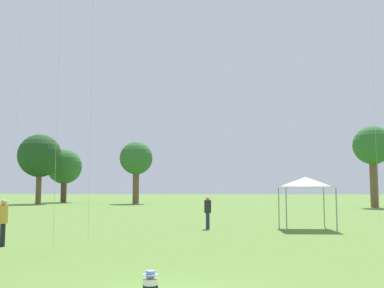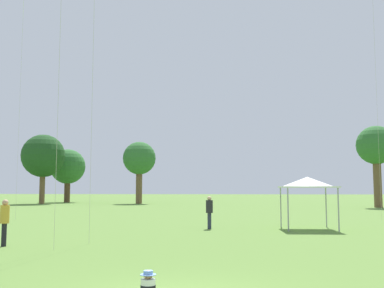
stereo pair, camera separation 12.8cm
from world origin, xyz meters
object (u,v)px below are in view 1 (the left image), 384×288
Objects in this scene: person_standing_2 at (208,209)px; distant_tree_1 at (40,156)px; canopy_tent at (306,183)px; seated_toddler at (151,288)px; distant_tree_3 at (373,147)px; person_standing_0 at (3,218)px; distant_tree_0 at (64,167)px; distant_tree_2 at (136,159)px.

person_standing_2 is 0.18× the size of distant_tree_1.
seated_toddler is at bearing -109.83° from canopy_tent.
distant_tree_3 reaches higher than person_standing_2.
distant_tree_0 is (-16.84, 51.16, 4.40)m from person_standing_0.
distant_tree_0 is at bearing 158.55° from distant_tree_2.
seated_toddler is 55.48m from distant_tree_2.
seated_toddler is 16.96m from canopy_tent.
person_standing_2 is (7.39, 7.99, -0.02)m from person_standing_0.
seated_toddler is 0.34× the size of person_standing_2.
canopy_tent is 0.33× the size of distant_tree_2.
distant_tree_2 is at bearing 114.33° from canopy_tent.
person_standing_0 is at bearing 134.00° from seated_toddler.
distant_tree_2 is (-11.52, 53.93, 6.04)m from seated_toddler.
person_standing_0 is 10.88m from person_standing_2.
person_standing_2 is at bearing -177.42° from canopy_tent.
canopy_tent is at bearing -50.59° from person_standing_0.
canopy_tent is (12.68, 8.22, 1.43)m from person_standing_0.
distant_tree_3 reaches higher than canopy_tent.
distant_tree_0 is at bearing 113.50° from seated_toddler.
distant_tree_1 is (-30.62, 36.25, 4.19)m from canopy_tent.
distant_tree_2 reaches higher than person_standing_0.
distant_tree_1 is 43.80m from distant_tree_3.
person_standing_2 is 0.20× the size of distant_tree_2.
distant_tree_0 is at bearing 160.41° from distant_tree_3.
seated_toddler is 0.34× the size of person_standing_0.
person_standing_0 is 44.46m from distant_tree_3.
canopy_tent is (5.29, 0.24, 1.44)m from person_standing_2.
distant_tree_0 reaches higher than person_standing_2.
distant_tree_1 reaches higher than person_standing_2.
distant_tree_0 reaches higher than canopy_tent.
distant_tree_0 is at bearing 80.62° from distant_tree_1.
person_standing_2 is at bearing -55.23° from distant_tree_1.
person_standing_0 is 0.21× the size of distant_tree_0.
person_standing_0 is 46.85m from distant_tree_2.
distant_tree_0 is (-23.81, 58.76, 5.21)m from seated_toddler.
seated_toddler is 58.08m from distant_tree_1.
person_standing_0 reaches higher than seated_toddler.
distant_tree_3 is at bearing 7.43° from person_standing_2.
person_standing_0 is 0.60× the size of canopy_tent.
canopy_tent is 0.36× the size of distant_tree_0.
person_standing_2 is 5.49m from canopy_tent.
distant_tree_1 is 1.11× the size of distant_tree_2.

